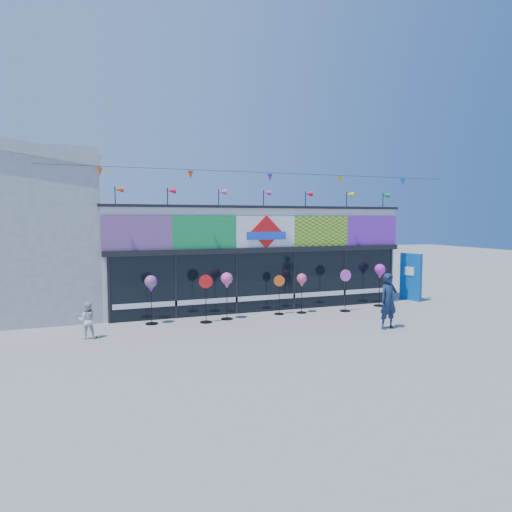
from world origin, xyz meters
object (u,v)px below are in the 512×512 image
spinner_1 (206,297)px  spinner_4 (302,281)px  spinner_6 (380,272)px  blue_sign (411,277)px  adult_man (389,301)px  spinner_2 (227,282)px  spinner_0 (151,285)px  spinner_5 (345,289)px  child (88,320)px  spinner_3 (279,294)px

spinner_1 → spinner_4: spinner_1 is taller
spinner_1 → spinner_6: spinner_6 is taller
blue_sign → spinner_6: blue_sign is taller
blue_sign → adult_man: size_ratio=1.14×
spinner_2 → blue_sign: bearing=5.7°
blue_sign → spinner_0: bearing=168.0°
blue_sign → spinner_2: size_ratio=1.23×
spinner_0 → spinner_6: size_ratio=0.96×
spinner_5 → child: 9.45m
spinner_5 → adult_man: size_ratio=0.90×
spinner_2 → child: 4.86m
spinner_3 → adult_man: bearing=-53.9°
spinner_2 → spinner_5: (4.73, -0.24, -0.49)m
blue_sign → spinner_6: (-2.12, -0.68, 0.35)m
child → spinner_3: bearing=-159.0°
spinner_4 → spinner_5: bearing=-9.8°
spinner_3 → spinner_2: bearing=-176.1°
blue_sign → child: 13.57m
spinner_0 → child: bearing=-148.9°
spinner_0 → adult_man: 7.94m
spinner_1 → child: size_ratio=1.50×
adult_man → spinner_0: bearing=150.1°
blue_sign → spinner_2: 8.79m
adult_man → spinner_3: bearing=121.4°
blue_sign → spinner_5: 4.16m
spinner_5 → adult_man: adult_man is taller
spinner_1 → spinner_5: spinner_1 is taller
spinner_1 → spinner_0: bearing=167.0°
spinner_3 → spinner_4: 1.00m
spinner_6 → blue_sign: bearing=17.9°
spinner_1 → spinner_4: bearing=4.5°
spinner_0 → spinner_3: 4.77m
spinner_1 → spinner_3: size_ratio=1.13×
spinner_0 → spinner_1: spinner_0 is taller
spinner_1 → spinner_4: (3.82, 0.30, 0.33)m
child → adult_man: bearing=177.9°
blue_sign → adult_man: blue_sign is taller
spinner_4 → child: size_ratio=1.37×
spinner_2 → spinner_6: size_ratio=0.97×
spinner_2 → spinner_5: spinner_2 is taller
spinner_5 → spinner_0: bearing=176.8°
spinner_1 → blue_sign: bearing=6.7°
blue_sign → spinner_3: (-6.64, -0.74, -0.26)m
spinner_3 → child: spinner_3 is taller
spinner_5 → spinner_6: spinner_6 is taller
spinner_2 → spinner_6: spinner_6 is taller
spinner_0 → child: spinner_0 is taller
blue_sign → spinner_4: size_ratio=1.37×
child → spinner_0: bearing=-138.0°
spinner_5 → spinner_1: bearing=-180.0°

